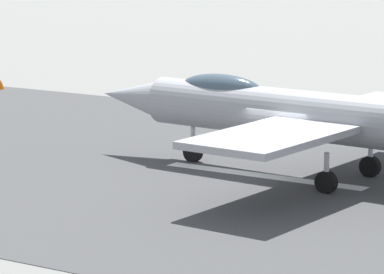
% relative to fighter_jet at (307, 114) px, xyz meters
% --- Properties ---
extents(ground_plane, '(400.00, 400.00, 0.00)m').
position_rel_fighter_jet_xyz_m(ground_plane, '(0.82, 0.51, -2.36)').
color(ground_plane, slate).
extents(runway_strip, '(240.00, 26.00, 0.02)m').
position_rel_fighter_jet_xyz_m(runway_strip, '(0.81, 0.51, -2.35)').
color(runway_strip, '#414243').
rests_on(runway_strip, ground).
extents(fighter_jet, '(17.52, 14.00, 5.56)m').
position_rel_fighter_jet_xyz_m(fighter_jet, '(0.00, 0.00, 0.00)').
color(fighter_jet, '#93959D').
rests_on(fighter_jet, ground).
extents(marker_cone_mid, '(0.44, 0.44, 0.55)m').
position_rel_fighter_jet_xyz_m(marker_cone_mid, '(4.94, -11.58, -2.09)').
color(marker_cone_mid, orange).
rests_on(marker_cone_mid, ground).
extents(marker_cone_far, '(0.44, 0.44, 0.55)m').
position_rel_fighter_jet_xyz_m(marker_cone_far, '(24.83, -11.58, -2.09)').
color(marker_cone_far, orange).
rests_on(marker_cone_far, ground).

